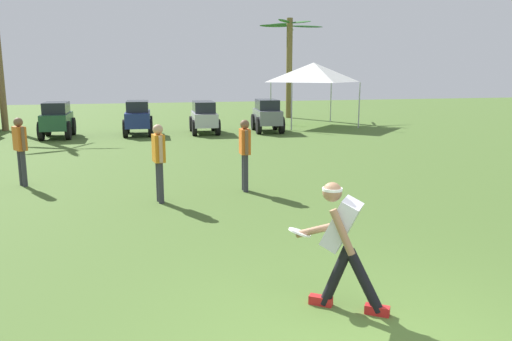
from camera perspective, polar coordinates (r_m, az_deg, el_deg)
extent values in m
cylinder|color=black|center=(5.64, 9.10, -11.87)|extent=(0.35, 0.31, 0.72)
cube|color=red|center=(5.80, 7.41, -14.51)|extent=(0.27, 0.24, 0.10)
cylinder|color=black|center=(5.58, 12.27, -12.22)|extent=(0.42, 0.36, 0.69)
cube|color=red|center=(5.69, 13.68, -15.24)|extent=(0.27, 0.24, 0.10)
cube|color=silver|center=(5.42, 9.78, -6.03)|extent=(0.53, 0.52, 0.57)
sphere|color=#936B4C|center=(5.35, 8.71, -2.44)|extent=(0.29, 0.29, 0.21)
cylinder|color=white|center=(5.35, 8.72, -2.13)|extent=(0.30, 0.30, 0.03)
cylinder|color=#936B4C|center=(5.69, 7.35, -6.65)|extent=(0.51, 0.41, 0.27)
cylinder|color=#936B4C|center=(5.23, 9.84, -6.95)|extent=(0.28, 0.23, 0.49)
cylinder|color=white|center=(5.80, 5.02, -7.06)|extent=(0.27, 0.28, 0.11)
cylinder|color=#33333D|center=(10.76, -1.18, -0.33)|extent=(0.12, 0.12, 0.82)
cylinder|color=#33333D|center=(10.94, -1.36, -0.15)|extent=(0.12, 0.12, 0.82)
cube|color=orange|center=(10.74, -1.29, 3.32)|extent=(0.22, 0.35, 0.54)
cylinder|color=brown|center=(10.53, -1.07, 3.23)|extent=(0.08, 0.08, 0.52)
cylinder|color=brown|center=(10.94, -1.50, 3.52)|extent=(0.08, 0.08, 0.52)
sphere|color=brown|center=(10.69, -1.30, 5.29)|extent=(0.21, 0.21, 0.20)
cylinder|color=#33333D|center=(10.00, -10.83, -1.41)|extent=(0.13, 0.13, 0.82)
cylinder|color=#33333D|center=(10.18, -11.05, -1.21)|extent=(0.13, 0.13, 0.82)
cube|color=orange|center=(9.97, -11.08, 2.51)|extent=(0.25, 0.37, 0.54)
cylinder|color=tan|center=(9.76, -10.82, 2.40)|extent=(0.08, 0.08, 0.52)
cylinder|color=tan|center=(10.17, -11.34, 2.73)|extent=(0.08, 0.08, 0.52)
sphere|color=tan|center=(9.92, -11.16, 4.62)|extent=(0.23, 0.23, 0.20)
cylinder|color=#33333D|center=(12.45, -24.99, 0.19)|extent=(0.15, 0.15, 0.82)
cylinder|color=#33333D|center=(12.61, -25.28, 0.30)|extent=(0.15, 0.15, 0.82)
cube|color=orange|center=(12.43, -25.40, 3.32)|extent=(0.35, 0.39, 0.54)
cylinder|color=brown|center=(12.23, -25.06, 3.29)|extent=(0.10, 0.10, 0.52)
cylinder|color=brown|center=(12.63, -25.73, 3.44)|extent=(0.10, 0.10, 0.52)
sphere|color=brown|center=(12.39, -25.54, 5.01)|extent=(0.27, 0.27, 0.20)
cube|color=#235133|center=(21.36, -21.79, 5.28)|extent=(1.04, 2.37, 0.60)
cube|color=#1E232B|center=(21.37, -21.87, 6.67)|extent=(0.90, 1.57, 0.44)
cylinder|color=black|center=(22.23, -22.70, 4.63)|extent=(0.20, 0.72, 0.72)
cylinder|color=black|center=(22.10, -20.19, 4.77)|extent=(0.20, 0.72, 0.72)
cylinder|color=black|center=(20.71, -23.37, 4.16)|extent=(0.20, 0.72, 0.72)
cylinder|color=black|center=(20.56, -20.68, 4.31)|extent=(0.20, 0.72, 0.72)
cube|color=navy|center=(21.31, -13.33, 5.76)|extent=(1.11, 2.40, 0.60)
cube|color=#1E232B|center=(21.32, -13.39, 7.16)|extent=(0.95, 1.60, 0.44)
cylinder|color=black|center=(22.14, -14.51, 5.11)|extent=(0.22, 0.73, 0.72)
cylinder|color=black|center=(22.11, -11.96, 5.22)|extent=(0.22, 0.73, 0.72)
cylinder|color=black|center=(20.59, -14.72, 4.67)|extent=(0.22, 0.73, 0.72)
cylinder|color=black|center=(20.56, -11.98, 4.79)|extent=(0.22, 0.73, 0.72)
cube|color=#B7BABF|center=(21.46, -5.94, 5.88)|extent=(1.12, 2.46, 0.55)
cube|color=#1E232B|center=(21.57, -6.01, 7.25)|extent=(0.96, 1.85, 0.46)
cylinder|color=black|center=(22.28, -7.36, 5.33)|extent=(0.22, 0.67, 0.66)
cylinder|color=black|center=(22.36, -4.89, 5.40)|extent=(0.22, 0.67, 0.66)
cylinder|color=black|center=(20.62, -7.05, 4.88)|extent=(0.22, 0.67, 0.66)
cylinder|color=black|center=(20.70, -4.39, 4.95)|extent=(0.22, 0.67, 0.66)
cube|color=slate|center=(21.86, 1.29, 6.18)|extent=(1.25, 2.45, 0.60)
cube|color=#1E232B|center=(21.87, 1.28, 7.55)|extent=(1.04, 1.64, 0.44)
cylinder|color=black|center=(22.58, -0.27, 5.58)|extent=(0.26, 0.74, 0.72)
cylinder|color=black|center=(22.73, 2.20, 5.61)|extent=(0.26, 0.74, 0.72)
cylinder|color=black|center=(21.04, 0.31, 5.17)|extent=(0.26, 0.74, 0.72)
cylinder|color=black|center=(21.21, 2.94, 5.20)|extent=(0.26, 0.74, 0.72)
cylinder|color=brown|center=(28.74, 3.82, 11.54)|extent=(0.34, 0.34, 5.52)
ellipsoid|color=#295C27|center=(29.20, 5.79, 16.06)|extent=(2.00, 0.29, 0.18)
ellipsoid|color=#295C27|center=(29.83, 4.04, 15.88)|extent=(1.02, 1.91, 0.19)
ellipsoid|color=#295C27|center=(29.38, 2.51, 16.33)|extent=(1.16, 1.55, 0.16)
ellipsoid|color=#295C27|center=(28.73, 2.15, 16.20)|extent=(1.71, 0.52, 0.19)
ellipsoid|color=#295C27|center=(27.98, 3.26, 16.69)|extent=(1.33, 1.66, 0.14)
ellipsoid|color=#295C27|center=(28.44, 5.08, 16.54)|extent=(1.02, 1.32, 0.17)
cylinder|color=#B2B5BA|center=(26.72, 8.55, 7.80)|extent=(0.06, 0.06, 2.10)
cylinder|color=#B2B5BA|center=(25.60, 1.69, 7.78)|extent=(0.06, 0.06, 2.10)
cylinder|color=#B2B5BA|center=(23.73, 11.71, 7.29)|extent=(0.06, 0.06, 2.10)
cylinder|color=#B2B5BA|center=(22.46, 4.09, 7.29)|extent=(0.06, 0.06, 2.10)
pyramid|color=white|center=(24.53, 6.59, 11.09)|extent=(3.46, 3.46, 0.92)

